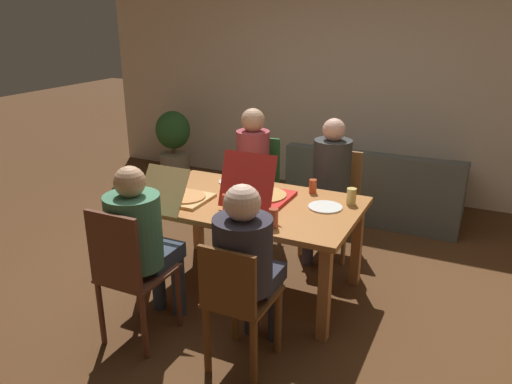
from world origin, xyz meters
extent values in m
plane|color=#52321A|center=(0.00, 0.00, 0.00)|extent=(20.00, 20.00, 0.00)
cube|color=beige|center=(0.00, 2.69, 1.36)|extent=(6.70, 0.12, 2.71)
cube|color=#A4632D|center=(0.00, 0.00, 0.72)|extent=(1.66, 1.00, 0.04)
cube|color=#9E6234|center=(-0.75, -0.41, 0.35)|extent=(0.07, 0.07, 0.70)
cube|color=#9E6234|center=(0.75, -0.41, 0.35)|extent=(0.07, 0.07, 0.70)
cube|color=#9E6234|center=(-0.75, 0.41, 0.35)|extent=(0.07, 0.07, 0.70)
cube|color=#9E6234|center=(0.75, 0.41, 0.35)|extent=(0.07, 0.07, 0.70)
cylinder|color=#296E31|center=(-0.22, 0.69, 0.23)|extent=(0.04, 0.04, 0.47)
cylinder|color=#296E31|center=(-0.57, 0.69, 0.23)|extent=(0.04, 0.04, 0.47)
cylinder|color=#296E31|center=(-0.22, 1.03, 0.23)|extent=(0.04, 0.04, 0.47)
cylinder|color=#296E31|center=(-0.57, 1.03, 0.23)|extent=(0.04, 0.04, 0.47)
cube|color=#296E31|center=(-0.39, 0.86, 0.48)|extent=(0.41, 0.39, 0.02)
cube|color=#296E31|center=(-0.39, 1.04, 0.73)|extent=(0.39, 0.03, 0.49)
cylinder|color=#422B4A|center=(-0.32, 0.58, 0.24)|extent=(0.10, 0.10, 0.49)
cylinder|color=#422B4A|center=(-0.47, 0.58, 0.24)|extent=(0.10, 0.10, 0.49)
cube|color=#422B4A|center=(-0.39, 0.72, 0.54)|extent=(0.28, 0.29, 0.11)
cylinder|color=#A54148|center=(-0.39, 0.86, 0.80)|extent=(0.31, 0.31, 0.54)
sphere|color=tan|center=(-0.39, 0.86, 1.17)|extent=(0.22, 0.22, 0.22)
cylinder|color=#9D6935|center=(0.57, 0.69, 0.23)|extent=(0.04, 0.04, 0.47)
cylinder|color=#9D6935|center=(0.16, 0.69, 0.23)|extent=(0.04, 0.04, 0.47)
cylinder|color=#9D6935|center=(0.57, 1.10, 0.23)|extent=(0.04, 0.04, 0.47)
cylinder|color=#9D6935|center=(0.16, 1.10, 0.23)|extent=(0.04, 0.04, 0.47)
cube|color=#9D6935|center=(0.37, 0.89, 0.48)|extent=(0.46, 0.46, 0.02)
cube|color=#9D6935|center=(0.37, 1.11, 0.70)|extent=(0.43, 0.03, 0.43)
cylinder|color=#3D3849|center=(0.45, 0.57, 0.24)|extent=(0.10, 0.10, 0.49)
cylinder|color=#3D3849|center=(0.28, 0.57, 0.24)|extent=(0.10, 0.10, 0.49)
cube|color=#3D3849|center=(0.37, 0.72, 0.54)|extent=(0.30, 0.35, 0.11)
cylinder|color=#343534|center=(0.37, 0.89, 0.80)|extent=(0.33, 0.33, 0.52)
sphere|color=#DCA88F|center=(0.37, 0.89, 1.15)|extent=(0.20, 0.20, 0.20)
cylinder|color=#5B2F1F|center=(-0.57, -0.70, 0.23)|extent=(0.04, 0.04, 0.47)
cylinder|color=#5B2F1F|center=(-0.22, -0.70, 0.23)|extent=(0.04, 0.04, 0.47)
cylinder|color=#5B2F1F|center=(-0.57, -1.09, 0.23)|extent=(0.04, 0.04, 0.47)
cylinder|color=#5B2F1F|center=(-0.22, -1.09, 0.23)|extent=(0.04, 0.04, 0.47)
cube|color=#5B2F1F|center=(-0.39, -0.90, 0.48)|extent=(0.40, 0.44, 0.02)
cube|color=#5B2F1F|center=(-0.39, -1.10, 0.73)|extent=(0.38, 0.03, 0.49)
cylinder|color=#2F3948|center=(-0.48, -0.57, 0.24)|extent=(0.10, 0.10, 0.49)
cylinder|color=#2F3948|center=(-0.31, -0.57, 0.24)|extent=(0.10, 0.10, 0.49)
cube|color=#2F3948|center=(-0.39, -0.73, 0.54)|extent=(0.32, 0.34, 0.11)
cylinder|color=#417956|center=(-0.39, -0.90, 0.78)|extent=(0.36, 0.36, 0.49)
sphere|color=tan|center=(-0.39, -0.90, 1.12)|extent=(0.20, 0.20, 0.20)
cylinder|color=brown|center=(0.21, -0.67, 0.23)|extent=(0.05, 0.05, 0.47)
cylinder|color=brown|center=(0.52, -0.67, 0.23)|extent=(0.05, 0.05, 0.47)
cylinder|color=brown|center=(0.21, -1.03, 0.23)|extent=(0.05, 0.05, 0.47)
cylinder|color=brown|center=(0.52, -1.03, 0.23)|extent=(0.05, 0.05, 0.47)
cube|color=brown|center=(0.37, -0.85, 0.48)|extent=(0.38, 0.43, 0.02)
cube|color=brown|center=(0.37, -1.05, 0.68)|extent=(0.36, 0.03, 0.39)
cylinder|color=#2D2C3A|center=(0.28, -0.55, 0.24)|extent=(0.10, 0.10, 0.49)
cylinder|color=#2D2C3A|center=(0.45, -0.55, 0.24)|extent=(0.10, 0.10, 0.49)
cube|color=#2D2C3A|center=(0.37, -0.69, 0.54)|extent=(0.32, 0.32, 0.11)
cylinder|color=#2C2832|center=(0.37, -0.85, 0.76)|extent=(0.36, 0.36, 0.45)
sphere|color=beige|center=(0.37, -0.85, 1.09)|extent=(0.22, 0.22, 0.22)
cube|color=red|center=(0.06, 0.10, 0.75)|extent=(0.42, 0.42, 0.03)
cylinder|color=#C08D47|center=(0.06, 0.10, 0.77)|extent=(0.37, 0.37, 0.01)
cube|color=red|center=(0.06, -0.18, 0.97)|extent=(0.42, 0.14, 0.40)
cube|color=tan|center=(-0.47, -0.19, 0.75)|extent=(0.36, 0.36, 0.02)
cylinder|color=#C78447|center=(-0.47, -0.19, 0.77)|extent=(0.31, 0.31, 0.01)
cube|color=tan|center=(-0.47, -0.46, 0.91)|extent=(0.36, 0.20, 0.30)
cylinder|color=white|center=(0.56, 0.12, 0.75)|extent=(0.25, 0.25, 0.01)
cylinder|color=white|center=(-0.35, 0.33, 0.75)|extent=(0.21, 0.21, 0.01)
cone|color=orange|center=(-0.35, 0.33, 0.76)|extent=(0.10, 0.10, 0.02)
cylinder|color=#B84427|center=(-0.06, -0.26, 0.81)|extent=(0.07, 0.07, 0.14)
cylinder|color=#B64B31|center=(0.35, -0.37, 0.81)|extent=(0.06, 0.06, 0.13)
cylinder|color=#BD4926|center=(0.37, 0.39, 0.80)|extent=(0.06, 0.06, 0.11)
cylinder|color=#DBC165|center=(0.71, 0.28, 0.80)|extent=(0.07, 0.07, 0.13)
cube|color=#4B4E48|center=(0.55, 2.02, 0.20)|extent=(1.79, 0.89, 0.41)
cube|color=#4B4E48|center=(0.55, 1.65, 0.59)|extent=(1.79, 0.16, 0.37)
cube|color=#4B4E48|center=(-0.25, 2.02, 0.50)|extent=(0.20, 0.85, 0.18)
cube|color=#4B4E48|center=(1.35, 2.02, 0.50)|extent=(0.20, 0.85, 0.18)
cylinder|color=gray|center=(-2.18, 2.15, 0.16)|extent=(0.39, 0.39, 0.32)
cylinder|color=brown|center=(-2.18, 2.15, 0.39)|extent=(0.05, 0.05, 0.14)
ellipsoid|color=#2D622B|center=(-2.18, 2.15, 0.64)|extent=(0.45, 0.45, 0.50)
camera|label=1|loc=(1.58, -3.22, 2.12)|focal=35.22mm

